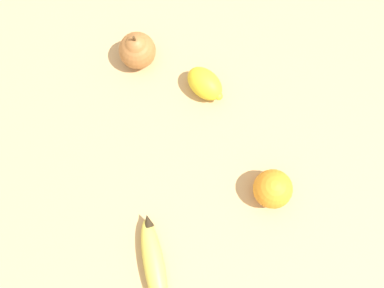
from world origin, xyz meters
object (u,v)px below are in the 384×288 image
(banana, at_px, (156,265))
(lemon, at_px, (205,84))
(pear, at_px, (137,50))
(orange, at_px, (273,189))

(banana, bearing_deg, lemon, -26.46)
(banana, xyz_separation_m, pear, (-0.42, -0.01, 0.02))
(orange, height_order, lemon, orange)
(banana, height_order, orange, orange)
(pear, bearing_deg, banana, 1.65)
(lemon, bearing_deg, pear, -121.00)
(banana, bearing_deg, orange, -69.56)
(pear, distance_m, lemon, 0.15)
(banana, height_order, lemon, lemon)
(orange, bearing_deg, pear, -141.80)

